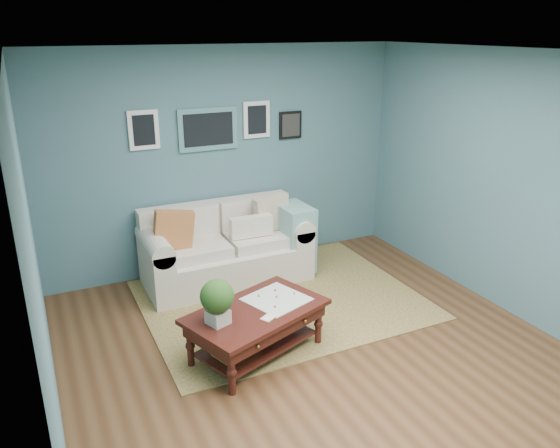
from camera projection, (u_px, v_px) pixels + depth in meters
room_shell at (327, 220)px, 4.57m from camera, size 5.00×5.02×2.70m
area_rug at (281, 299)px, 6.11m from camera, size 2.96×2.37×0.01m
loveseat at (232, 247)px, 6.51m from camera, size 1.97×0.90×1.01m
coffee_table at (250, 319)px, 4.94m from camera, size 1.43×1.12×0.88m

